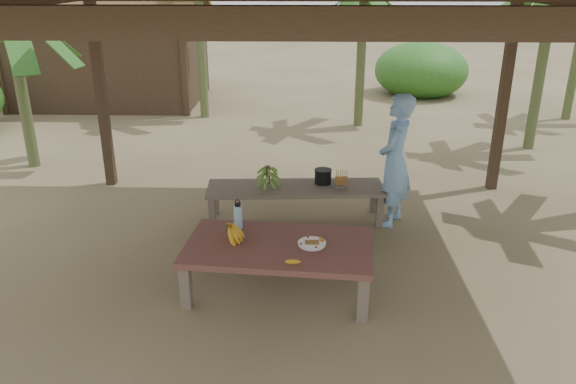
{
  "coord_description": "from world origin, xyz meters",
  "views": [
    {
      "loc": [
        0.06,
        -5.44,
        2.97
      ],
      "look_at": [
        -0.1,
        0.02,
        0.8
      ],
      "focal_mm": 35.0,
      "sensor_mm": 36.0,
      "label": 1
    }
  ],
  "objects_px": {
    "ripe_banana_bunch": "(227,232)",
    "cooking_pot": "(323,177)",
    "plate": "(312,244)",
    "water_flask": "(238,216)",
    "bench": "(296,191)",
    "work_table": "(279,250)",
    "woman": "(395,161)"
  },
  "relations": [
    {
      "from": "work_table",
      "to": "bench",
      "type": "height_order",
      "value": "work_table"
    },
    {
      "from": "bench",
      "to": "cooking_pot",
      "type": "height_order",
      "value": "cooking_pot"
    },
    {
      "from": "plate",
      "to": "water_flask",
      "type": "height_order",
      "value": "water_flask"
    },
    {
      "from": "cooking_pot",
      "to": "woman",
      "type": "relative_size",
      "value": 0.13
    },
    {
      "from": "work_table",
      "to": "ripe_banana_bunch",
      "type": "xyz_separation_m",
      "value": [
        -0.51,
        0.07,
        0.16
      ]
    },
    {
      "from": "ripe_banana_bunch",
      "to": "woman",
      "type": "bearing_deg",
      "value": 40.3
    },
    {
      "from": "work_table",
      "to": "woman",
      "type": "distance_m",
      "value": 2.14
    },
    {
      "from": "ripe_banana_bunch",
      "to": "plate",
      "type": "distance_m",
      "value": 0.83
    },
    {
      "from": "bench",
      "to": "cooking_pot",
      "type": "distance_m",
      "value": 0.39
    },
    {
      "from": "cooking_pot",
      "to": "woman",
      "type": "xyz_separation_m",
      "value": [
        0.85,
        -0.19,
        0.28
      ]
    },
    {
      "from": "ripe_banana_bunch",
      "to": "cooking_pot",
      "type": "relative_size",
      "value": 1.42
    },
    {
      "from": "bench",
      "to": "plate",
      "type": "relative_size",
      "value": 8.21
    },
    {
      "from": "cooking_pot",
      "to": "woman",
      "type": "distance_m",
      "value": 0.92
    },
    {
      "from": "work_table",
      "to": "water_flask",
      "type": "xyz_separation_m",
      "value": [
        -0.43,
        0.36,
        0.2
      ]
    },
    {
      "from": "bench",
      "to": "plate",
      "type": "bearing_deg",
      "value": -87.03
    },
    {
      "from": "cooking_pot",
      "to": "bench",
      "type": "bearing_deg",
      "value": -160.05
    },
    {
      "from": "ripe_banana_bunch",
      "to": "cooking_pot",
      "type": "bearing_deg",
      "value": 60.62
    },
    {
      "from": "ripe_banana_bunch",
      "to": "water_flask",
      "type": "relative_size",
      "value": 0.94
    },
    {
      "from": "bench",
      "to": "woman",
      "type": "height_order",
      "value": "woman"
    },
    {
      "from": "plate",
      "to": "work_table",
      "type": "bearing_deg",
      "value": 177.65
    },
    {
      "from": "plate",
      "to": "cooking_pot",
      "type": "height_order",
      "value": "cooking_pot"
    },
    {
      "from": "bench",
      "to": "plate",
      "type": "xyz_separation_m",
      "value": [
        0.19,
        -1.7,
        0.12
      ]
    },
    {
      "from": "plate",
      "to": "woman",
      "type": "height_order",
      "value": "woman"
    },
    {
      "from": "ripe_banana_bunch",
      "to": "woman",
      "type": "relative_size",
      "value": 0.18
    },
    {
      "from": "water_flask",
      "to": "woman",
      "type": "distance_m",
      "value": 2.18
    },
    {
      "from": "ripe_banana_bunch",
      "to": "cooking_pot",
      "type": "height_order",
      "value": "ripe_banana_bunch"
    },
    {
      "from": "woman",
      "to": "bench",
      "type": "bearing_deg",
      "value": -68.77
    },
    {
      "from": "work_table",
      "to": "woman",
      "type": "height_order",
      "value": "woman"
    },
    {
      "from": "work_table",
      "to": "ripe_banana_bunch",
      "type": "height_order",
      "value": "ripe_banana_bunch"
    },
    {
      "from": "plate",
      "to": "ripe_banana_bunch",
      "type": "bearing_deg",
      "value": 174.19
    },
    {
      "from": "work_table",
      "to": "cooking_pot",
      "type": "height_order",
      "value": "cooking_pot"
    },
    {
      "from": "water_flask",
      "to": "woman",
      "type": "relative_size",
      "value": 0.19
    }
  ]
}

